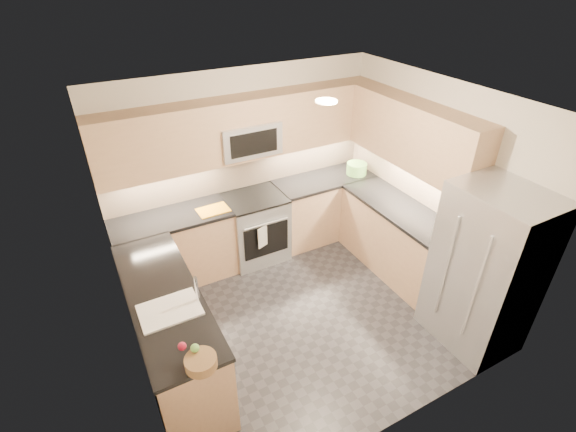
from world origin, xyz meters
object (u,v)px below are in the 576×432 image
object	(u,v)px
microwave	(247,138)
fruit_basket	(201,362)
utensil_bowl	(357,169)
gas_range	(256,228)
cutting_board	(213,210)
refrigerator	(485,270)

from	to	relation	value
microwave	fruit_basket	xyz separation A→B (m)	(-1.44, -2.34, -0.72)
microwave	utensil_bowl	size ratio (longest dim) A/B	2.67
gas_range	utensil_bowl	xyz separation A→B (m)	(1.56, -0.08, 0.57)
utensil_bowl	fruit_basket	xyz separation A→B (m)	(-3.00, -2.14, -0.04)
microwave	gas_range	bearing A→B (deg)	-90.00
cutting_board	microwave	bearing A→B (deg)	19.29
utensil_bowl	microwave	bearing A→B (deg)	172.57
gas_range	microwave	world-z (taller)	microwave
gas_range	fruit_basket	size ratio (longest dim) A/B	3.71
microwave	fruit_basket	size ratio (longest dim) A/B	3.10
refrigerator	utensil_bowl	size ratio (longest dim) A/B	6.33
refrigerator	gas_range	bearing A→B (deg)	120.88
microwave	fruit_basket	distance (m)	2.84
gas_range	cutting_board	distance (m)	0.77
utensil_bowl	cutting_board	bearing A→B (deg)	-179.95
utensil_bowl	cutting_board	xyz separation A→B (m)	(-2.15, -0.00, -0.08)
utensil_bowl	cutting_board	world-z (taller)	utensil_bowl
microwave	utensil_bowl	bearing A→B (deg)	-7.43
refrigerator	utensil_bowl	world-z (taller)	refrigerator
microwave	refrigerator	world-z (taller)	microwave
gas_range	cutting_board	bearing A→B (deg)	-172.19
gas_range	fruit_basket	world-z (taller)	fruit_basket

